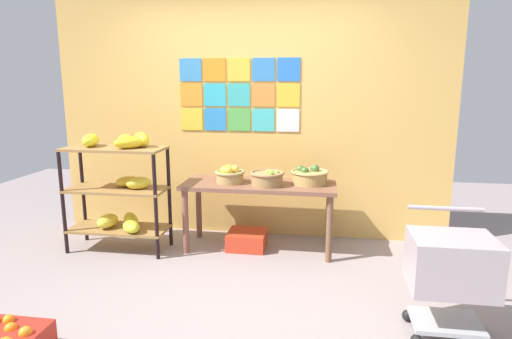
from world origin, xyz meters
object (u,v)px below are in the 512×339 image
banana_shelf_unit (120,184)px  display_table (259,192)px  shopping_cart (451,267)px  fruit_basket_back_left (267,178)px  produce_crate_under_table (247,240)px  fruit_basket_left (309,176)px  fruit_basket_centre (230,174)px

banana_shelf_unit → display_table: size_ratio=0.78×
display_table → shopping_cart: size_ratio=1.82×
fruit_basket_back_left → produce_crate_under_table: (-0.21, 0.07, -0.67)m
banana_shelf_unit → fruit_basket_left: size_ratio=3.22×
shopping_cart → fruit_basket_left: bearing=113.4°
fruit_basket_back_left → fruit_basket_left: bearing=18.4°
display_table → fruit_basket_left: size_ratio=4.10×
fruit_basket_back_left → shopping_cart: (1.36, -1.26, -0.27)m
fruit_basket_back_left → shopping_cart: bearing=-42.7°
display_table → produce_crate_under_table: (-0.12, -0.00, -0.51)m
fruit_basket_centre → fruit_basket_left: size_ratio=0.80×
fruit_basket_left → shopping_cart: size_ratio=0.44×
display_table → fruit_basket_back_left: (0.09, -0.08, 0.17)m
banana_shelf_unit → fruit_basket_centre: 1.08m
fruit_basket_centre → shopping_cart: (1.75, -1.31, -0.28)m
banana_shelf_unit → fruit_basket_centre: banana_shelf_unit is taller
fruit_basket_left → shopping_cart: 1.72m
produce_crate_under_table → shopping_cart: shopping_cart is taller
fruit_basket_back_left → fruit_basket_centre: (-0.38, 0.05, 0.01)m
banana_shelf_unit → display_table: bearing=9.5°
fruit_basket_left → produce_crate_under_table: (-0.61, -0.06, -0.68)m
display_table → fruit_basket_centre: 0.34m
banana_shelf_unit → produce_crate_under_table: size_ratio=3.10×
display_table → produce_crate_under_table: 0.52m
fruit_basket_left → fruit_basket_back_left: bearing=-161.6°
fruit_basket_centre → display_table: bearing=4.8°
produce_crate_under_table → shopping_cart: bearing=-40.2°
display_table → fruit_basket_left: bearing=6.4°
fruit_basket_centre → fruit_basket_back_left: bearing=-7.9°
banana_shelf_unit → produce_crate_under_table: bearing=10.2°
display_table → fruit_basket_centre: bearing=-175.2°
fruit_basket_centre → fruit_basket_left: 0.79m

